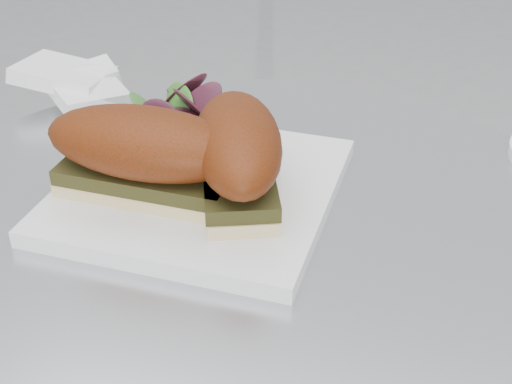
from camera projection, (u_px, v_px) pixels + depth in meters
plate at (199, 189)px, 0.67m from camera, size 0.25×0.25×0.02m
sandwich_left at (145, 152)px, 0.62m from camera, size 0.19×0.09×0.08m
sandwich_right at (238, 151)px, 0.62m from camera, size 0.14×0.19×0.08m
salad at (192, 119)px, 0.72m from camera, size 0.12×0.12×0.05m
napkin at (77, 91)px, 0.85m from camera, size 0.15×0.15×0.02m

